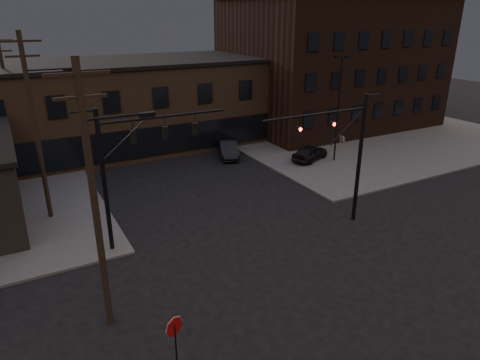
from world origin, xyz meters
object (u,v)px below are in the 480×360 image
object	(u,v)px
parked_car_lot_a	(310,153)
car_crossing	(228,149)
traffic_signal_far	(127,162)
stop_sign	(175,333)
parked_car_lot_b	(322,134)
traffic_signal_near	(346,148)

from	to	relation	value
parked_car_lot_a	car_crossing	xyz separation A→B (m)	(-5.69, 4.78, -0.10)
traffic_signal_far	car_crossing	xyz separation A→B (m)	(12.12, 11.83, -4.27)
traffic_signal_far	stop_sign	world-z (taller)	traffic_signal_far
stop_sign	car_crossing	bearing A→B (deg)	58.42
traffic_signal_far	parked_car_lot_a	world-z (taller)	traffic_signal_far
parked_car_lot_b	traffic_signal_near	bearing A→B (deg)	165.35
parked_car_lot_a	car_crossing	distance (m)	7.43
traffic_signal_near	parked_car_lot_a	distance (m)	12.68
parked_car_lot_a	traffic_signal_far	bearing A→B (deg)	90.07
traffic_signal_near	parked_car_lot_b	world-z (taller)	traffic_signal_near
traffic_signal_far	parked_car_lot_b	world-z (taller)	traffic_signal_far
traffic_signal_near	car_crossing	bearing A→B (deg)	89.82
traffic_signal_far	parked_car_lot_a	xyz separation A→B (m)	(17.81, 7.05, -4.17)
traffic_signal_near	parked_car_lot_b	bearing A→B (deg)	54.55
parked_car_lot_a	parked_car_lot_b	world-z (taller)	parked_car_lot_b
parked_car_lot_b	car_crossing	world-z (taller)	parked_car_lot_b
stop_sign	parked_car_lot_b	world-z (taller)	stop_sign
traffic_signal_near	traffic_signal_far	bearing A→B (deg)	163.83
traffic_signal_near	parked_car_lot_a	bearing A→B (deg)	61.47
stop_sign	traffic_signal_far	bearing A→B (deg)	82.68
traffic_signal_far	stop_sign	distance (m)	10.55
parked_car_lot_a	car_crossing	size ratio (longest dim) A/B	0.90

